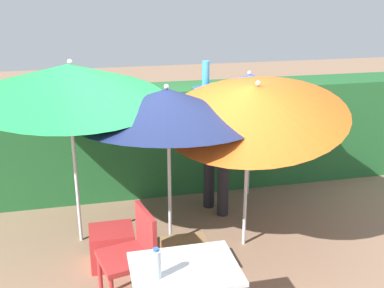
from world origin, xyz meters
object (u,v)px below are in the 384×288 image
umbrella_orange (253,101)px  chair_plastic (133,252)px  umbrella_navy (167,105)px  person_vendor (217,141)px  crate_cardboard (186,260)px  folding_table (185,278)px  cooler_box (112,246)px  bottle_water (156,264)px  umbrella_yellow (250,84)px  umbrella_rainbow (69,81)px

umbrella_orange → chair_plastic: (-1.33, -0.69, -1.13)m
umbrella_navy → chair_plastic: umbrella_navy is taller
person_vendor → crate_cardboard: size_ratio=4.22×
folding_table → chair_plastic: bearing=114.6°
folding_table → cooler_box: bearing=109.3°
bottle_water → cooler_box: bearing=99.9°
person_vendor → folding_table: (-0.89, -2.27, -0.27)m
umbrella_yellow → folding_table: 3.16m
folding_table → bottle_water: bearing=-159.5°
umbrella_navy → umbrella_orange: bearing=-16.4°
folding_table → umbrella_orange: bearing=54.1°
person_vendor → folding_table: 2.45m
umbrella_navy → bottle_water: (-0.40, -1.72, -0.71)m
folding_table → umbrella_yellow: bearing=61.7°
umbrella_orange → folding_table: umbrella_orange is taller
umbrella_rainbow → person_vendor: umbrella_rainbow is taller
chair_plastic → folding_table: chair_plastic is taller
umbrella_orange → chair_plastic: size_ratio=2.39×
umbrella_orange → bottle_water: umbrella_orange is taller
umbrella_yellow → folding_table: bearing=-118.3°
umbrella_rainbow → cooler_box: bearing=-61.6°
umbrella_orange → umbrella_yellow: bearing=71.3°
person_vendor → crate_cardboard: person_vendor is taller
umbrella_navy → crate_cardboard: (0.04, -0.67, -1.40)m
cooler_box → crate_cardboard: cooler_box is taller
crate_cardboard → cooler_box: bearing=150.6°
chair_plastic → bottle_water: size_ratio=3.71×
person_vendor → bottle_water: person_vendor is taller
person_vendor → umbrella_rainbow: bearing=-167.8°
umbrella_navy → chair_plastic: 1.51m
umbrella_yellow → person_vendor: (-0.55, -0.40, -0.59)m
umbrella_orange → umbrella_navy: 0.87m
bottle_water → umbrella_yellow: bearing=58.9°
umbrella_rainbow → umbrella_yellow: 2.36m
umbrella_orange → cooler_box: size_ratio=4.77×
umbrella_orange → person_vendor: size_ratio=1.13×
umbrella_yellow → chair_plastic: size_ratio=2.06×
umbrella_rainbow → person_vendor: bearing=12.2°
crate_cardboard → bottle_water: bearing=-112.6°
umbrella_rainbow → umbrella_orange: (1.78, -0.52, -0.18)m
chair_plastic → umbrella_navy: bearing=62.2°
crate_cardboard → bottle_water: size_ratio=1.86×
umbrella_rainbow → folding_table: (0.77, -1.91, -1.16)m
umbrella_orange → bottle_water: size_ratio=8.88×
umbrella_navy → bottle_water: size_ratio=8.08×
umbrella_rainbow → umbrella_navy: 1.02m
umbrella_yellow → bottle_water: 3.29m
chair_plastic → bottle_water: (0.10, -0.78, 0.36)m
cooler_box → crate_cardboard: (0.69, -0.39, -0.01)m
umbrella_rainbow → umbrella_orange: 1.87m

